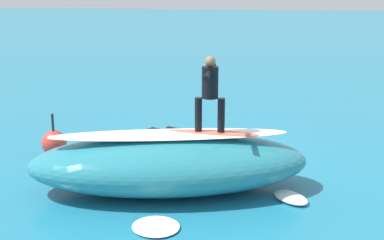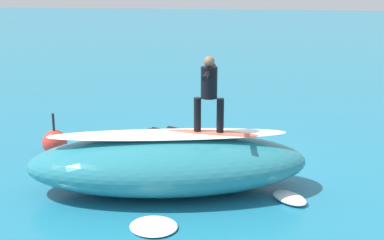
{
  "view_description": "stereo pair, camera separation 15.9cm",
  "coord_description": "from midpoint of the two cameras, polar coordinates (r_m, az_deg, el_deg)",
  "views": [
    {
      "loc": [
        -1.35,
        13.62,
        4.89
      ],
      "look_at": [
        0.27,
        0.24,
        1.17
      ],
      "focal_mm": 50.2,
      "sensor_mm": 36.0,
      "label": 1
    },
    {
      "loc": [
        -1.51,
        13.6,
        4.89
      ],
      "look_at": [
        0.27,
        0.24,
        1.17
      ],
      "focal_mm": 50.2,
      "sensor_mm": 36.0,
      "label": 2
    }
  ],
  "objects": [
    {
      "name": "ground_plane",
      "position": [
        14.54,
        1.51,
        -4.22
      ],
      "size": [
        120.0,
        120.0,
        0.0
      ],
      "primitive_type": "plane",
      "color": "teal"
    },
    {
      "name": "wave_crest",
      "position": [
        12.34,
        -2.19,
        -4.65
      ],
      "size": [
        6.77,
        3.78,
        1.31
      ],
      "primitive_type": "ellipsoid",
      "rotation": [
        0.0,
        0.0,
        0.2
      ],
      "color": "teal",
      "rests_on": "ground_plane"
    },
    {
      "name": "foam_patch_mid",
      "position": [
        12.19,
        10.69,
        -8.13
      ],
      "size": [
        1.02,
        1.07,
        0.14
      ],
      "primitive_type": "ellipsoid",
      "rotation": [
        0.0,
        0.0,
        2.26
      ],
      "color": "white",
      "rests_on": "ground_plane"
    },
    {
      "name": "surfer_riding",
      "position": [
        11.91,
        2.2,
        3.39
      ],
      "size": [
        0.68,
        1.62,
        1.71
      ],
      "rotation": [
        0.0,
        0.0,
        -0.02
      ],
      "color": "black",
      "rests_on": "surfboard_riding"
    },
    {
      "name": "wave_foam_lip",
      "position": [
        12.11,
        -2.22,
        -1.55
      ],
      "size": [
        5.5,
        1.96,
        0.08
      ],
      "primitive_type": "ellipsoid",
      "rotation": [
        0.0,
        0.0,
        0.2
      ],
      "color": "white",
      "rests_on": "wave_crest"
    },
    {
      "name": "foam_patch_near",
      "position": [
        10.83,
        -3.67,
        -11.2
      ],
      "size": [
        1.34,
        1.33,
        0.08
      ],
      "primitive_type": "ellipsoid",
      "rotation": [
        0.0,
        0.0,
        2.49
      ],
      "color": "white",
      "rests_on": "ground_plane"
    },
    {
      "name": "buoy_marker",
      "position": [
        15.3,
        -14.08,
        -2.31
      ],
      "size": [
        0.69,
        0.69,
        1.17
      ],
      "color": "red",
      "rests_on": "ground_plane"
    },
    {
      "name": "surfboard_riding",
      "position": [
        12.17,
        2.15,
        -1.43
      ],
      "size": [
        2.27,
        0.5,
        0.1
      ],
      "primitive_type": "ellipsoid",
      "rotation": [
        0.0,
        0.0,
        -0.02
      ],
      "color": "#E0563D",
      "rests_on": "wave_crest"
    },
    {
      "name": "surfer_paddling",
      "position": [
        16.1,
        -1.44,
        -1.38
      ],
      "size": [
        1.61,
        1.04,
        0.31
      ],
      "rotation": [
        0.0,
        0.0,
        2.63
      ],
      "color": "black",
      "rests_on": "surfboard_paddling"
    },
    {
      "name": "surfboard_paddling",
      "position": [
        16.08,
        -1.06,
        -2.09
      ],
      "size": [
        1.98,
        1.4,
        0.1
      ],
      "primitive_type": "ellipsoid",
      "rotation": [
        0.0,
        0.0,
        2.63
      ],
      "color": "yellow",
      "rests_on": "ground_plane"
    }
  ]
}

